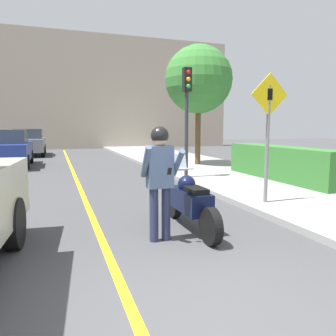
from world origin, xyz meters
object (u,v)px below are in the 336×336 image
person_biker (160,171)px  street_tree (198,80)px  parked_car_grey (29,142)px  crossing_sign (268,126)px  traffic_light (187,102)px  motorcycle (190,202)px  parked_car_blue (8,148)px

person_biker → street_tree: 10.17m
street_tree → parked_car_grey: street_tree is taller
crossing_sign → traffic_light: traffic_light is taller
motorcycle → traffic_light: bearing=68.3°
person_biker → parked_car_grey: person_biker is taller
street_tree → parked_car_grey: (-7.59, 8.79, -2.99)m
crossing_sign → parked_car_blue: bearing=122.1°
person_biker → parked_car_blue: (-3.51, 11.46, -0.26)m
traffic_light → parked_car_blue: 8.89m
traffic_light → street_tree: (1.96, 3.44, 1.24)m
person_biker → parked_car_blue: size_ratio=0.43×
motorcycle → person_biker: person_biker is taller
motorcycle → person_biker: (-0.67, -0.40, 0.63)m
crossing_sign → parked_car_blue: 12.06m
motorcycle → crossing_sign: size_ratio=0.79×
street_tree → parked_car_blue: bearing=160.9°
person_biker → traffic_light: traffic_light is taller
street_tree → parked_car_grey: size_ratio=1.24×
parked_car_grey → person_biker: bearing=-80.1°
motorcycle → parked_car_blue: 11.83m
parked_car_blue → parked_car_grey: same height
crossing_sign → traffic_light: 4.05m
traffic_light → parked_car_grey: bearing=114.7°
person_biker → parked_car_grey: size_ratio=0.43×
parked_car_blue → person_biker: bearing=-73.0°
person_biker → street_tree: (4.54, 8.67, 2.73)m
street_tree → person_biker: bearing=-117.7°
motorcycle → parked_car_blue: bearing=110.7°
parked_car_blue → parked_car_grey: 6.02m
person_biker → motorcycle: bearing=31.0°
person_biker → crossing_sign: bearing=23.8°
parked_car_grey → motorcycle: bearing=-77.7°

